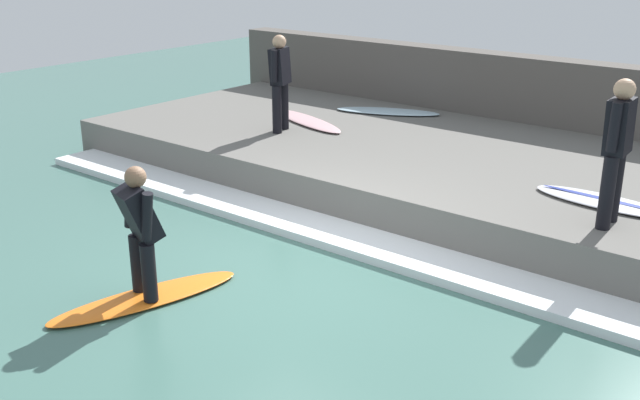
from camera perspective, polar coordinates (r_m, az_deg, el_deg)
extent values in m
plane|color=#426B60|center=(8.19, -2.06, -5.48)|extent=(28.00, 28.00, 0.00)
cube|color=#66635E|center=(10.88, 10.36, 2.20)|extent=(4.40, 11.74, 0.54)
cube|color=#544F49|center=(12.90, 15.81, 6.94)|extent=(0.50, 12.33, 1.60)
cube|color=white|center=(8.91, 2.29, -2.97)|extent=(0.72, 11.16, 0.10)
ellipsoid|color=orange|center=(7.76, -13.13, -7.26)|extent=(2.06, 1.00, 0.06)
cylinder|color=black|center=(7.74, -13.72, -4.69)|extent=(0.15, 0.15, 0.60)
cylinder|color=black|center=(7.51, -12.90, -5.41)|extent=(0.15, 0.15, 0.60)
cube|color=black|center=(7.41, -13.66, -1.00)|extent=(0.47, 0.45, 0.59)
sphere|color=#846047|center=(7.29, -13.89, 1.71)|extent=(0.21, 0.21, 0.21)
cylinder|color=black|center=(7.58, -14.28, -0.33)|extent=(0.10, 0.18, 0.49)
cylinder|color=black|center=(7.22, -13.05, -1.23)|extent=(0.10, 0.18, 0.49)
cylinder|color=black|center=(8.57, 21.53, 1.01)|extent=(0.15, 0.15, 0.79)
cylinder|color=black|center=(8.31, 21.03, 0.51)|extent=(0.15, 0.15, 0.79)
cube|color=black|center=(8.26, 21.86, 5.23)|extent=(0.38, 0.25, 0.57)
sphere|color=tan|center=(8.18, 22.20, 7.82)|extent=(0.22, 0.22, 0.22)
cylinder|color=black|center=(8.45, 22.25, 5.72)|extent=(0.11, 0.11, 0.50)
cylinder|color=black|center=(8.05, 21.51, 5.17)|extent=(0.11, 0.11, 0.50)
ellipsoid|color=silver|center=(9.19, 20.82, -0.11)|extent=(0.63, 1.68, 0.06)
ellipsoid|color=navy|center=(9.18, 20.84, 0.08)|extent=(0.19, 1.52, 0.01)
cylinder|color=black|center=(11.88, -2.76, 7.18)|extent=(0.15, 0.15, 0.74)
cylinder|color=black|center=(11.64, -3.30, 6.90)|extent=(0.15, 0.15, 0.74)
cube|color=black|center=(11.64, -3.09, 10.15)|extent=(0.41, 0.34, 0.56)
sphere|color=tan|center=(11.58, -3.12, 11.95)|extent=(0.21, 0.21, 0.21)
cylinder|color=black|center=(11.81, -2.68, 10.46)|extent=(0.10, 0.12, 0.49)
cylinder|color=black|center=(11.45, -3.51, 10.14)|extent=(0.10, 0.12, 0.49)
ellipsoid|color=beige|center=(12.35, -0.95, 6.06)|extent=(1.05, 1.93, 0.06)
ellipsoid|color=silver|center=(13.08, 5.18, 6.75)|extent=(1.19, 1.85, 0.06)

